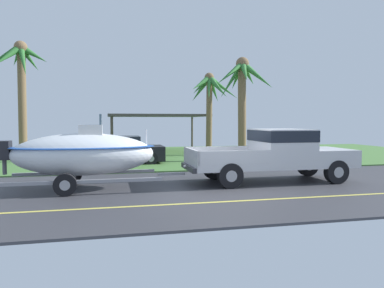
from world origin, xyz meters
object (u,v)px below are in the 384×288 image
(parked_sedan_near, at_px, (118,151))
(palm_tree_mid, at_px, (243,85))
(carport_awning, at_px, (157,116))
(pickup_truck_towing, at_px, (280,152))
(palm_tree_near_left, at_px, (210,94))
(palm_tree_near_right, at_px, (20,74))
(boat_on_trailer, at_px, (83,154))

(parked_sedan_near, bearing_deg, palm_tree_mid, 1.53)
(parked_sedan_near, height_order, carport_awning, carport_awning)
(pickup_truck_towing, height_order, palm_tree_near_left, palm_tree_near_left)
(pickup_truck_towing, distance_m, palm_tree_mid, 7.31)
(palm_tree_near_left, xyz_separation_m, palm_tree_near_right, (-10.28, -1.38, 0.73))
(palm_tree_near_right, bearing_deg, pickup_truck_towing, -39.09)
(boat_on_trailer, height_order, palm_tree_near_right, palm_tree_near_right)
(pickup_truck_towing, bearing_deg, carport_awning, 101.93)
(boat_on_trailer, height_order, palm_tree_mid, palm_tree_mid)
(palm_tree_near_right, bearing_deg, palm_tree_near_left, 7.64)
(pickup_truck_towing, relative_size, carport_awning, 0.93)
(palm_tree_near_left, height_order, palm_tree_near_right, palm_tree_near_right)
(parked_sedan_near, height_order, palm_tree_near_right, palm_tree_near_right)
(carport_awning, bearing_deg, palm_tree_near_left, -47.74)
(pickup_truck_towing, relative_size, palm_tree_near_right, 0.97)
(boat_on_trailer, bearing_deg, palm_tree_near_left, 54.91)
(parked_sedan_near, bearing_deg, pickup_truck_towing, -49.72)
(parked_sedan_near, relative_size, palm_tree_near_right, 0.71)
(boat_on_trailer, distance_m, parked_sedan_near, 6.54)
(carport_awning, distance_m, palm_tree_mid, 7.39)
(parked_sedan_near, xyz_separation_m, palm_tree_near_right, (-4.72, 1.83, 3.80))
(pickup_truck_towing, height_order, palm_tree_near_right, palm_tree_near_right)
(palm_tree_near_right, bearing_deg, boat_on_trailer, -66.90)
(boat_on_trailer, height_order, parked_sedan_near, boat_on_trailer)
(boat_on_trailer, relative_size, palm_tree_mid, 1.03)
(boat_on_trailer, distance_m, palm_tree_near_right, 9.58)
(pickup_truck_towing, xyz_separation_m, palm_tree_near_right, (-10.15, 8.25, 3.45))
(pickup_truck_towing, bearing_deg, parked_sedan_near, 130.28)
(palm_tree_near_right, bearing_deg, carport_awning, 31.02)
(pickup_truck_towing, distance_m, carport_awning, 13.09)
(pickup_truck_towing, relative_size, parked_sedan_near, 1.37)
(parked_sedan_near, distance_m, carport_awning, 7.11)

